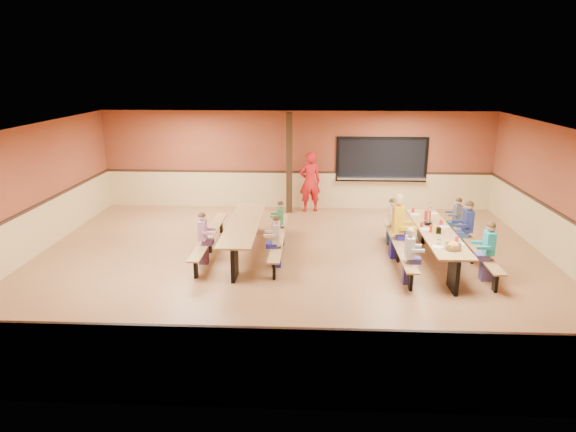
{
  "coord_description": "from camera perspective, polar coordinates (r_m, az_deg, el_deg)",
  "views": [
    {
      "loc": [
        0.47,
        -10.66,
        4.25
      ],
      "look_at": [
        -0.03,
        0.01,
        1.15
      ],
      "focal_mm": 32.0,
      "sensor_mm": 36.0,
      "label": 1
    }
  ],
  "objects": [
    {
      "name": "cafeteria_table_second",
      "position": [
        12.16,
        -4.9,
        -1.72
      ],
      "size": [
        1.91,
        3.7,
        0.74
      ],
      "color": "#9F763F",
      "rests_on": "ground"
    },
    {
      "name": "seated_child_teal_right",
      "position": [
        11.3,
        21.35,
        -3.72
      ],
      "size": [
        0.38,
        0.31,
        1.24
      ],
      "primitive_type": null,
      "color": "teal",
      "rests_on": "ground"
    },
    {
      "name": "place_settings",
      "position": [
        11.91,
        16.23,
        -1.35
      ],
      "size": [
        0.65,
        3.3,
        0.11
      ],
      "primitive_type": null,
      "color": "beige",
      "rests_on": "cafeteria_table_main"
    },
    {
      "name": "seated_adult_yellow",
      "position": [
        12.03,
        12.08,
        -1.16
      ],
      "size": [
        0.5,
        0.41,
        1.48
      ],
      "primitive_type": null,
      "color": "gold",
      "rests_on": "ground"
    },
    {
      "name": "cafeteria_table_main",
      "position": [
        11.99,
        16.13,
        -2.57
      ],
      "size": [
        1.91,
        3.7,
        0.74
      ],
      "color": "#9F763F",
      "rests_on": "ground"
    },
    {
      "name": "punch_pitcher",
      "position": [
        12.7,
        15.24,
        0.07
      ],
      "size": [
        0.16,
        0.16,
        0.22
      ],
      "primitive_type": "cylinder",
      "color": "red",
      "rests_on": "cafeteria_table_main"
    },
    {
      "name": "room_envelope",
      "position": [
        11.25,
        0.16,
        -2.26
      ],
      "size": [
        12.04,
        10.04,
        3.02
      ],
      "color": "brown",
      "rests_on": "ground"
    },
    {
      "name": "seated_child_tan_sec",
      "position": [
        11.25,
        -1.3,
        -2.89
      ],
      "size": [
        0.34,
        0.28,
        1.15
      ],
      "primitive_type": null,
      "color": "#B79F91",
      "rests_on": "ground"
    },
    {
      "name": "ground",
      "position": [
        11.49,
        0.16,
        -5.53
      ],
      "size": [
        12.0,
        12.0,
        0.0
      ],
      "primitive_type": "plane",
      "color": "brown",
      "rests_on": "ground"
    },
    {
      "name": "standing_woman",
      "position": [
        15.58,
        2.45,
        3.81
      ],
      "size": [
        0.76,
        0.59,
        1.83
      ],
      "primitive_type": "imported",
      "rotation": [
        0.0,
        0.0,
        3.39
      ],
      "color": "red",
      "rests_on": "ground"
    },
    {
      "name": "kitchen_pass_through",
      "position": [
        16.01,
        10.35,
        5.99
      ],
      "size": [
        2.78,
        0.28,
        1.38
      ],
      "color": "black",
      "rests_on": "ground"
    },
    {
      "name": "seated_child_purple_sec",
      "position": [
        11.59,
        -9.43,
        -2.48
      ],
      "size": [
        0.35,
        0.29,
        1.17
      ],
      "primitive_type": null,
      "color": "#9A648D",
      "rests_on": "ground"
    },
    {
      "name": "seated_child_navy_right",
      "position": [
        12.64,
        19.29,
        -1.33
      ],
      "size": [
        0.41,
        0.33,
        1.29
      ],
      "primitive_type": null,
      "color": "navy",
      "rests_on": "ground"
    },
    {
      "name": "condiment_mustard",
      "position": [
        11.75,
        16.05,
        -1.43
      ],
      "size": [
        0.06,
        0.06,
        0.17
      ],
      "primitive_type": "cylinder",
      "color": "yellow",
      "rests_on": "cafeteria_table_main"
    },
    {
      "name": "condiment_ketchup",
      "position": [
        11.76,
        15.6,
        -1.37
      ],
      "size": [
        0.06,
        0.06,
        0.17
      ],
      "primitive_type": "cylinder",
      "color": "#B2140F",
      "rests_on": "cafeteria_table_main"
    },
    {
      "name": "chip_bowl",
      "position": [
        10.79,
        17.89,
        -3.2
      ],
      "size": [
        0.32,
        0.32,
        0.15
      ],
      "primitive_type": null,
      "color": "orange",
      "rests_on": "cafeteria_table_main"
    },
    {
      "name": "seated_child_green_sec",
      "position": [
        12.64,
        -0.84,
        -0.83
      ],
      "size": [
        0.32,
        0.26,
        1.1
      ],
      "primitive_type": null,
      "color": "#32703F",
      "rests_on": "ground"
    },
    {
      "name": "seated_child_char_right",
      "position": [
        13.46,
        18.26,
        -0.5
      ],
      "size": [
        0.34,
        0.28,
        1.15
      ],
      "primitive_type": null,
      "color": "#44464C",
      "rests_on": "ground"
    },
    {
      "name": "table_paddle",
      "position": [
        12.3,
        15.31,
        -0.32
      ],
      "size": [
        0.16,
        0.16,
        0.56
      ],
      "color": "black",
      "rests_on": "cafeteria_table_main"
    },
    {
      "name": "seated_child_grey_left",
      "position": [
        12.95,
        11.41,
        -0.62
      ],
      "size": [
        0.34,
        0.28,
        1.16
      ],
      "primitive_type": null,
      "color": "#BABABA",
      "rests_on": "ground"
    },
    {
      "name": "seated_child_white_left",
      "position": [
        10.67,
        13.3,
        -4.38
      ],
      "size": [
        0.35,
        0.29,
        1.17
      ],
      "primitive_type": null,
      "color": "silver",
      "rests_on": "ground"
    },
    {
      "name": "structural_post",
      "position": [
        15.33,
        0.14,
        5.85
      ],
      "size": [
        0.18,
        0.18,
        3.0
      ],
      "primitive_type": "cube",
      "color": "black",
      "rests_on": "ground"
    },
    {
      "name": "napkin_dispenser",
      "position": [
        11.76,
        16.35,
        -1.53
      ],
      "size": [
        0.1,
        0.14,
        0.13
      ],
      "primitive_type": "cube",
      "color": "black",
      "rests_on": "cafeteria_table_main"
    }
  ]
}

